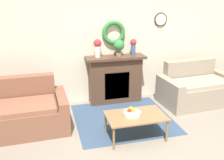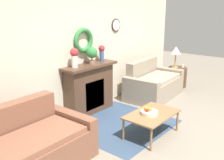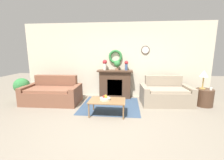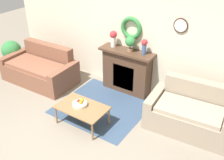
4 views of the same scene
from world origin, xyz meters
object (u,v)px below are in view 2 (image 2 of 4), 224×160
(potted_plant_on_mantel, at_px, (92,53))
(vase_on_mantel_left, at_px, (74,56))
(couch_left, at_px, (25,149))
(coffee_table, at_px, (152,115))
(fireplace, at_px, (89,88))
(fruit_bowl, at_px, (149,112))
(table_lamp, at_px, (176,51))
(loveseat_right, at_px, (153,84))
(side_table_by_loveseat, at_px, (177,77))
(vase_on_mantel_right, at_px, (102,52))
(mug, at_px, (183,66))

(potted_plant_on_mantel, bearing_deg, vase_on_mantel_left, 177.44)
(couch_left, xyz_separation_m, potted_plant_on_mantel, (2.09, 0.76, 0.93))
(coffee_table, xyz_separation_m, potted_plant_on_mantel, (0.15, 1.53, 0.87))
(fireplace, bearing_deg, coffee_table, -92.96)
(fruit_bowl, distance_m, table_lamp, 3.15)
(potted_plant_on_mantel, bearing_deg, table_lamp, -10.51)
(couch_left, distance_m, loveseat_right, 3.71)
(loveseat_right, xyz_separation_m, vase_on_mantel_left, (-2.06, 0.51, 0.92))
(side_table_by_loveseat, xyz_separation_m, vase_on_mantel_right, (-2.46, 0.58, 0.96))
(table_lamp, bearing_deg, side_table_by_loveseat, -38.66)
(loveseat_right, xyz_separation_m, fruit_bowl, (-1.82, -1.02, 0.13))
(side_table_by_loveseat, relative_size, potted_plant_on_mantel, 1.55)
(fireplace, bearing_deg, vase_on_mantel_right, 0.81)
(side_table_by_loveseat, bearing_deg, fruit_bowl, -162.25)
(table_lamp, xyz_separation_m, mug, (0.18, -0.14, -0.41))
(side_table_by_loveseat, bearing_deg, couch_left, -177.58)
(vase_on_mantel_right, bearing_deg, potted_plant_on_mantel, -176.45)
(table_lamp, xyz_separation_m, vase_on_mantel_left, (-3.16, 0.52, 0.26))
(vase_on_mantel_right, bearing_deg, loveseat_right, -21.77)
(table_lamp, bearing_deg, fruit_bowl, -160.98)
(table_lamp, bearing_deg, vase_on_mantel_right, 167.66)
(couch_left, distance_m, table_lamp, 4.86)
(fruit_bowl, distance_m, potted_plant_on_mantel, 1.72)
(couch_left, xyz_separation_m, vase_on_mantel_left, (1.64, 0.78, 0.93))
(couch_left, bearing_deg, vase_on_mantel_right, 16.28)
(fireplace, relative_size, potted_plant_on_mantel, 3.65)
(side_table_by_loveseat, height_order, table_lamp, table_lamp)
(potted_plant_on_mantel, bearing_deg, couch_left, -160.01)
(side_table_by_loveseat, xyz_separation_m, table_lamp, (-0.06, 0.05, 0.72))
(mug, bearing_deg, table_lamp, 141.84)
(vase_on_mantel_left, height_order, vase_on_mantel_right, vase_on_mantel_left)
(vase_on_mantel_left, bearing_deg, couch_left, -154.59)
(coffee_table, distance_m, vase_on_mantel_right, 1.84)
(fireplace, distance_m, vase_on_mantel_right, 0.81)
(loveseat_right, height_order, side_table_by_loveseat, loveseat_right)
(fireplace, relative_size, vase_on_mantel_right, 3.68)
(couch_left, bearing_deg, mug, -0.31)
(potted_plant_on_mantel, bearing_deg, loveseat_right, -17.07)
(couch_left, distance_m, vase_on_mantel_left, 2.04)
(table_lamp, distance_m, potted_plant_on_mantel, 2.77)
(coffee_table, distance_m, vase_on_mantel_left, 1.81)
(couch_left, xyz_separation_m, table_lamp, (4.81, 0.26, 0.67))
(fireplace, relative_size, side_table_by_loveseat, 2.36)
(couch_left, xyz_separation_m, fruit_bowl, (1.88, -0.75, 0.13))
(fireplace, height_order, vase_on_mantel_left, vase_on_mantel_left)
(table_lamp, distance_m, vase_on_mantel_left, 3.22)
(coffee_table, bearing_deg, fireplace, 87.04)
(mug, bearing_deg, vase_on_mantel_left, 168.75)
(couch_left, xyz_separation_m, loveseat_right, (3.70, 0.27, 0.00))
(fireplace, xyz_separation_m, couch_left, (-2.02, -0.78, -0.21))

